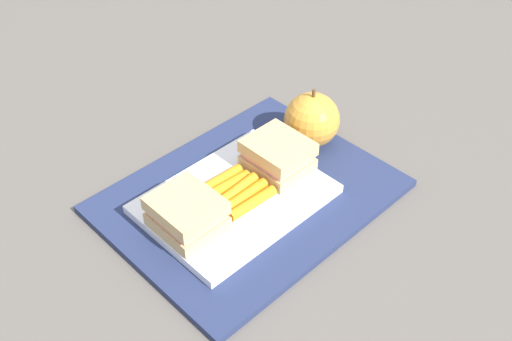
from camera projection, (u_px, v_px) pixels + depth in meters
name	position (u px, v px, depth m)	size (l,w,h in m)	color
ground_plane	(249.00, 199.00, 0.81)	(2.40, 2.40, 0.00)	#56514C
lunchbag_mat	(249.00, 196.00, 0.80)	(0.36, 0.28, 0.01)	navy
food_tray	(235.00, 199.00, 0.78)	(0.23, 0.17, 0.01)	white
sandwich_half_left	(187.00, 213.00, 0.72)	(0.07, 0.08, 0.04)	tan
sandwich_half_right	(278.00, 155.00, 0.80)	(0.07, 0.08, 0.04)	tan
carrot_sticks_bundle	(235.00, 192.00, 0.77)	(0.08, 0.07, 0.02)	orange
apple	(312.00, 120.00, 0.85)	(0.08, 0.08, 0.09)	gold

